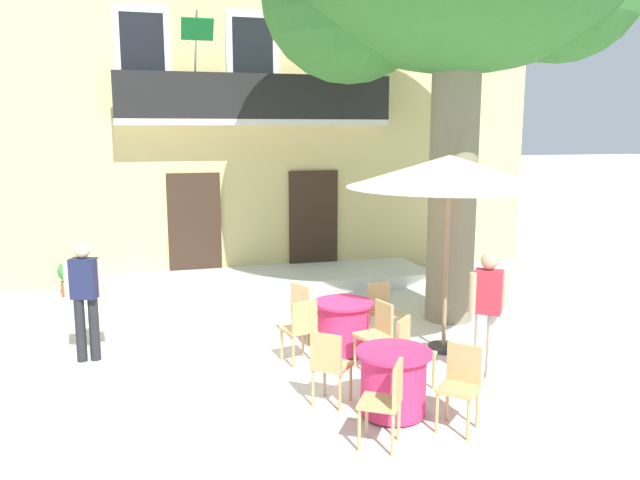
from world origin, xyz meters
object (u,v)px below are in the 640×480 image
cafe_table_near_tree (343,326)px  pedestrian_mid_plaza (85,294)px  cafe_table_middle (393,382)px  cafe_chair_middle_3 (411,349)px  cafe_umbrella (450,172)px  pedestrian_near_entrance (487,308)px  cafe_chair_middle_1 (387,398)px  cafe_chair_near_tree_2 (301,327)px  cafe_chair_near_tree_1 (305,308)px  cafe_chair_near_tree_3 (377,330)px  cafe_chair_middle_2 (461,381)px  cafe_chair_middle_0 (330,363)px  cafe_chair_near_tree_0 (383,308)px  ground_planter_left (69,276)px

cafe_table_near_tree → pedestrian_mid_plaza: (-3.54, 0.66, 0.57)m
cafe_table_middle → cafe_chair_middle_3: size_ratio=0.95×
cafe_chair_middle_3 → cafe_umbrella: (1.06, 1.19, 2.08)m
cafe_chair_middle_3 → pedestrian_near_entrance: size_ratio=0.54×
pedestrian_near_entrance → cafe_table_near_tree: bearing=134.8°
cafe_table_near_tree → cafe_chair_middle_1: size_ratio=0.95×
cafe_chair_near_tree_2 → cafe_chair_middle_1: 2.52m
cafe_chair_middle_3 → cafe_chair_middle_1: bearing=-123.0°
cafe_chair_near_tree_1 → cafe_chair_near_tree_2: size_ratio=1.00×
cafe_chair_near_tree_2 → pedestrian_mid_plaza: size_ratio=0.54×
cafe_chair_near_tree_3 → cafe_chair_middle_2: bearing=-82.8°
cafe_chair_near_tree_2 → cafe_chair_near_tree_3: size_ratio=1.00×
cafe_chair_middle_2 → cafe_chair_middle_3: size_ratio=1.00×
cafe_table_near_tree → pedestrian_near_entrance: size_ratio=0.51×
cafe_chair_near_tree_1 → cafe_chair_middle_0: same height
cafe_chair_near_tree_0 → cafe_table_middle: (-0.80, -2.36, -0.14)m
cafe_chair_near_tree_2 → cafe_chair_middle_1: bearing=-83.9°
cafe_chair_middle_2 → ground_planter_left: 8.44m
cafe_chair_near_tree_0 → cafe_umbrella: bearing=-38.5°
cafe_chair_near_tree_3 → cafe_umbrella: cafe_umbrella is taller
cafe_chair_near_tree_1 → pedestrian_mid_plaza: 3.15m
cafe_chair_middle_3 → cafe_chair_middle_0: bearing=-171.4°
cafe_chair_near_tree_0 → ground_planter_left: cafe_chair_near_tree_0 is taller
cafe_table_near_tree → cafe_chair_near_tree_2: size_ratio=0.95×
cafe_table_middle → pedestrian_near_entrance: 1.76m
cafe_chair_middle_2 → cafe_chair_middle_0: bearing=143.0°
cafe_chair_near_tree_1 → cafe_chair_near_tree_2: bearing=-107.9°
cafe_chair_middle_1 → cafe_chair_middle_2: (0.92, 0.19, 0.00)m
cafe_chair_near_tree_2 → cafe_umbrella: size_ratio=0.31×
cafe_table_middle → cafe_chair_middle_1: size_ratio=0.95×
cafe_table_middle → cafe_chair_near_tree_1: bearing=96.7°
cafe_chair_near_tree_1 → cafe_chair_middle_0: 2.33m
cafe_chair_middle_0 → ground_planter_left: (-3.43, 6.14, -0.14)m
cafe_chair_near_tree_1 → cafe_chair_middle_3: (0.79, -2.15, 0.00)m
cafe_umbrella → cafe_chair_near_tree_1: bearing=152.7°
cafe_table_middle → pedestrian_mid_plaza: pedestrian_mid_plaza is taller
cafe_chair_near_tree_2 → cafe_chair_middle_3: (1.09, -1.25, 0.00)m
cafe_chair_near_tree_0 → cafe_chair_middle_2: (-0.22, -2.85, 0.00)m
ground_planter_left → pedestrian_near_entrance: (5.60, -5.92, 0.56)m
ground_planter_left → pedestrian_mid_plaza: size_ratio=0.41×
cafe_chair_near_tree_2 → pedestrian_mid_plaza: pedestrian_mid_plaza is taller
cafe_chair_middle_0 → ground_planter_left: cafe_chair_middle_0 is taller
cafe_chair_near_tree_2 → cafe_chair_middle_2: (1.19, -2.32, 0.00)m
cafe_chair_near_tree_3 → cafe_umbrella: (1.19, 0.39, 2.08)m
cafe_chair_middle_3 → pedestrian_mid_plaza: pedestrian_mid_plaza is taller
cafe_table_near_tree → cafe_chair_near_tree_3: cafe_chair_near_tree_3 is taller
cafe_chair_middle_1 → pedestrian_mid_plaza: bearing=132.1°
cafe_chair_near_tree_2 → cafe_umbrella: bearing=-1.5°
cafe_table_middle → pedestrian_mid_plaza: (-3.45, 2.76, 0.57)m
cafe_chair_near_tree_3 → ground_planter_left: cafe_chair_near_tree_3 is taller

